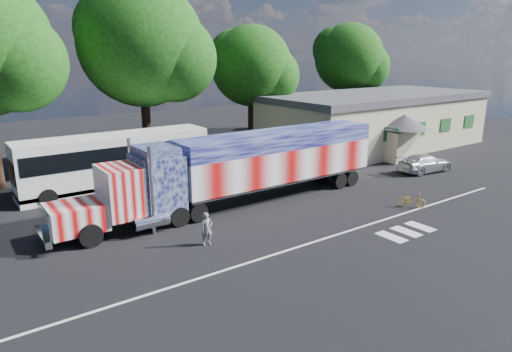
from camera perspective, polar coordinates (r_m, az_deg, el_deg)
ground at (r=25.31m, az=3.98°, el=-5.61°), size 100.00×100.00×0.00m
lane_markings at (r=23.94m, az=12.98°, el=-7.23°), size 30.00×2.67×0.01m
semi_truck at (r=27.51m, az=-1.49°, el=1.22°), size 21.23×3.35×4.53m
coach_bus at (r=32.24m, az=-17.07°, el=1.87°), size 12.67×2.95×3.69m
hall_building at (r=45.98m, az=14.73°, el=6.77°), size 22.40×12.80×5.20m
parked_car at (r=37.64m, az=20.40°, el=1.52°), size 4.92×2.50×1.37m
woman at (r=22.06m, az=-6.18°, el=-6.59°), size 0.61×0.41×1.64m
bicycle at (r=28.84m, az=18.87°, el=-2.88°), size 1.46×1.64×0.86m
tree_ne_a at (r=43.76m, az=-0.39°, el=13.53°), size 7.89×7.51×11.50m
tree_n_mid at (r=37.35m, az=-13.85°, el=15.66°), size 10.07×9.59×14.40m
tree_far_ne at (r=54.87m, az=11.70°, el=14.19°), size 8.21×7.82×12.25m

